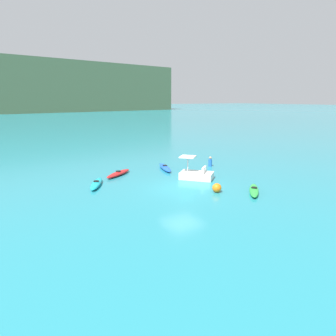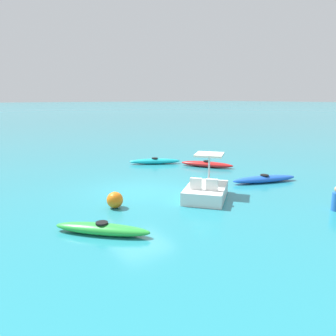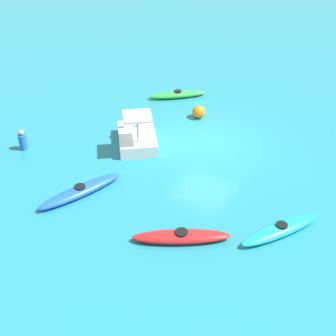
{
  "view_description": "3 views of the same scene",
  "coord_description": "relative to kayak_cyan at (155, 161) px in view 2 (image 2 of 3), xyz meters",
  "views": [
    {
      "loc": [
        -11.29,
        -16.2,
        5.86
      ],
      "look_at": [
        1.21,
        3.77,
        0.55
      ],
      "focal_mm": 32.88,
      "sensor_mm": 36.0,
      "label": 1
    },
    {
      "loc": [
        11.85,
        -6.71,
        3.88
      ],
      "look_at": [
        -0.69,
        1.9,
        0.65
      ],
      "focal_mm": 35.4,
      "sensor_mm": 36.0,
      "label": 2
    },
    {
      "loc": [
        -7.38,
        14.52,
        9.57
      ],
      "look_at": [
        -0.14,
        3.17,
        0.57
      ],
      "focal_mm": 47.97,
      "sensor_mm": 36.0,
      "label": 3
    }
  ],
  "objects": [
    {
      "name": "pedal_boat_white",
      "position": [
        7.04,
        -2.06,
        0.17
      ],
      "size": [
        2.7,
        2.8,
        1.68
      ],
      "color": "white",
      "rests_on": "ground_plane"
    },
    {
      "name": "kayak_red",
      "position": [
        2.47,
        1.96,
        0.0
      ],
      "size": [
        2.86,
        2.22,
        0.37
      ],
      "color": "red",
      "rests_on": "ground_plane"
    },
    {
      "name": "buoy_orange",
      "position": [
        6.06,
        -5.51,
        0.13
      ],
      "size": [
        0.59,
        0.59,
        0.59
      ],
      "primitive_type": "sphere",
      "color": "orange",
      "rests_on": "ground_plane"
    },
    {
      "name": "kayak_blue",
      "position": [
        6.67,
        1.86,
        -0.0
      ],
      "size": [
        1.58,
        3.29,
        0.37
      ],
      "color": "blue",
      "rests_on": "ground_plane"
    },
    {
      "name": "ground_plane",
      "position": [
        4.66,
        -3.67,
        -0.16
      ],
      "size": [
        600.0,
        600.0,
        0.0
      ],
      "primitive_type": "plane",
      "color": "teal"
    },
    {
      "name": "kayak_cyan",
      "position": [
        0.0,
        0.0,
        0.0
      ],
      "size": [
        1.98,
        2.93,
        0.37
      ],
      "color": "#19B7C6",
      "rests_on": "ground_plane"
    },
    {
      "name": "kayak_green",
      "position": [
        8.0,
        -6.85,
        0.0
      ],
      "size": [
        2.48,
        2.41,
        0.37
      ],
      "color": "green",
      "rests_on": "ground_plane"
    }
  ]
}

